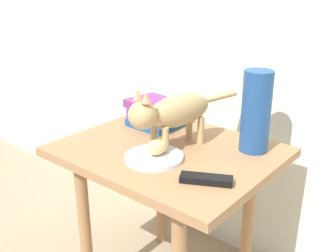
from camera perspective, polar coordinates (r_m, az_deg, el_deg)
name	(u,v)px	position (r m, az deg, el deg)	size (l,w,h in m)	color
side_table	(168,172)	(1.38, 0.00, -6.82)	(0.72, 0.58, 0.61)	#9E724C
plate	(154,157)	(1.26, -2.07, -4.59)	(0.19, 0.19, 0.01)	silver
bread_roll	(157,147)	(1.25, -1.64, -3.08)	(0.08, 0.06, 0.05)	#E0BC7A
cat	(172,112)	(1.29, 0.64, 2.05)	(0.14, 0.47, 0.23)	tan
book_stack	(156,113)	(1.53, -1.78, 1.91)	(0.22, 0.18, 0.10)	#1E4C8C
green_vase	(256,112)	(1.31, 12.78, 2.06)	(0.10, 0.10, 0.27)	navy
tv_remote	(206,179)	(1.12, 5.63, -7.78)	(0.15, 0.04, 0.02)	black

